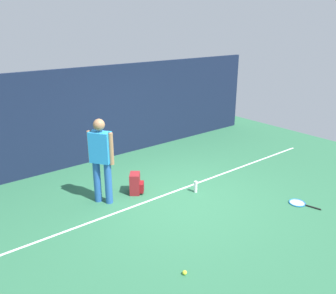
{
  "coord_description": "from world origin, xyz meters",
  "views": [
    {
      "loc": [
        -4.18,
        -4.82,
        3.36
      ],
      "look_at": [
        0.0,
        0.4,
        1.0
      ],
      "focal_mm": 37.69,
      "sensor_mm": 36.0,
      "label": 1
    }
  ],
  "objects_px": {
    "tennis_racket": "(299,203)",
    "water_bottle": "(196,187)",
    "tennis_ball_near_player": "(185,273)",
    "tennis_player": "(101,156)",
    "backpack": "(136,184)"
  },
  "relations": [
    {
      "from": "tennis_racket",
      "to": "water_bottle",
      "type": "bearing_deg",
      "value": 22.57
    },
    {
      "from": "tennis_racket",
      "to": "tennis_player",
      "type": "bearing_deg",
      "value": 35.52
    },
    {
      "from": "tennis_racket",
      "to": "water_bottle",
      "type": "xyz_separation_m",
      "value": [
        -1.24,
        1.64,
        0.11
      ]
    },
    {
      "from": "tennis_ball_near_player",
      "to": "water_bottle",
      "type": "relative_size",
      "value": 0.27
    },
    {
      "from": "tennis_ball_near_player",
      "to": "water_bottle",
      "type": "bearing_deg",
      "value": 43.74
    },
    {
      "from": "tennis_player",
      "to": "tennis_racket",
      "type": "relative_size",
      "value": 2.67
    },
    {
      "from": "tennis_player",
      "to": "backpack",
      "type": "bearing_deg",
      "value": -130.73
    },
    {
      "from": "backpack",
      "to": "tennis_ball_near_player",
      "type": "relative_size",
      "value": 6.67
    },
    {
      "from": "tennis_ball_near_player",
      "to": "backpack",
      "type": "bearing_deg",
      "value": 71.03
    },
    {
      "from": "backpack",
      "to": "tennis_ball_near_player",
      "type": "distance_m",
      "value": 2.7
    },
    {
      "from": "tennis_player",
      "to": "backpack",
      "type": "relative_size",
      "value": 3.86
    },
    {
      "from": "tennis_ball_near_player",
      "to": "water_bottle",
      "type": "xyz_separation_m",
      "value": [
        1.88,
        1.79,
        0.09
      ]
    },
    {
      "from": "tennis_player",
      "to": "tennis_racket",
      "type": "distance_m",
      "value": 3.97
    },
    {
      "from": "backpack",
      "to": "tennis_player",
      "type": "bearing_deg",
      "value": 122.22
    },
    {
      "from": "tennis_player",
      "to": "tennis_ball_near_player",
      "type": "xyz_separation_m",
      "value": [
        -0.17,
        -2.63,
        -0.93
      ]
    }
  ]
}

